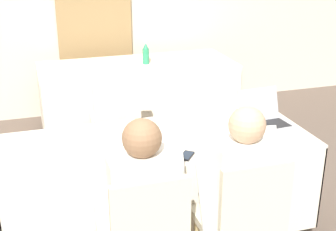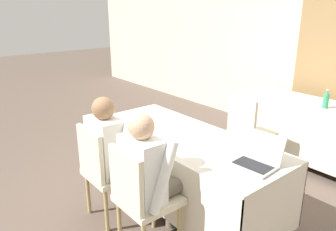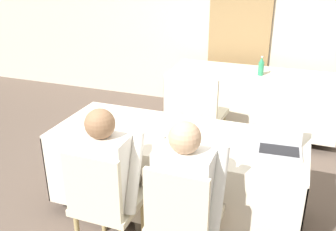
{
  "view_description": "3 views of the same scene",
  "coord_description": "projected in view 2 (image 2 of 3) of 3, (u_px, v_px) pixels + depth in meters",
  "views": [
    {
      "loc": [
        -0.78,
        -2.73,
        2.02
      ],
      "look_at": [
        0.0,
        -0.21,
        0.99
      ],
      "focal_mm": 50.0,
      "sensor_mm": 36.0,
      "label": 1
    },
    {
      "loc": [
        2.13,
        -1.96,
        1.92
      ],
      "look_at": [
        0.0,
        -0.21,
        0.99
      ],
      "focal_mm": 35.0,
      "sensor_mm": 36.0,
      "label": 2
    },
    {
      "loc": [
        0.88,
        -2.58,
        2.07
      ],
      "look_at": [
        0.0,
        -0.21,
        0.99
      ],
      "focal_mm": 40.0,
      "sensor_mm": 36.0,
      "label": 3
    }
  ],
  "objects": [
    {
      "name": "conference_table_far",
      "position": [
        316.0,
        119.0,
        4.09
      ],
      "size": [
        2.05,
        0.83,
        0.74
      ],
      "color": "beige",
      "rests_on": "ground_plane"
    },
    {
      "name": "water_bottle",
      "position": [
        326.0,
        100.0,
        3.93
      ],
      "size": [
        0.07,
        0.07,
        0.23
      ],
      "color": "#288456",
      "rests_on": "conference_table_far"
    },
    {
      "name": "paper_centre_table",
      "position": [
        162.0,
        130.0,
        3.27
      ],
      "size": [
        0.23,
        0.31,
        0.0
      ],
      "rotation": [
        0.0,
        0.0,
        -0.06
      ],
      "color": "white",
      "rests_on": "conference_table_near"
    },
    {
      "name": "chair_near_right",
      "position": [
        140.0,
        195.0,
        2.55
      ],
      "size": [
        0.44,
        0.44,
        0.92
      ],
      "rotation": [
        0.0,
        0.0,
        3.14
      ],
      "color": "tan",
      "rests_on": "ground_plane"
    },
    {
      "name": "chair_near_left",
      "position": [
        105.0,
        169.0,
        2.96
      ],
      "size": [
        0.44,
        0.44,
        0.92
      ],
      "rotation": [
        0.0,
        0.0,
        3.14
      ],
      "color": "tan",
      "rests_on": "ground_plane"
    },
    {
      "name": "person_checkered_shirt",
      "position": [
        114.0,
        150.0,
        2.97
      ],
      "size": [
        0.5,
        0.52,
        1.18
      ],
      "rotation": [
        0.0,
        0.0,
        3.14
      ],
      "color": "#665B4C",
      "rests_on": "ground_plane"
    },
    {
      "name": "curtain_panel",
      "position": [
        327.0,
        51.0,
        4.5
      ],
      "size": [
        0.85,
        0.04,
        2.65
      ],
      "color": "olive",
      "rests_on": "ground_plane"
    },
    {
      "name": "laptop",
      "position": [
        256.0,
        160.0,
        2.53
      ],
      "size": [
        0.34,
        0.33,
        0.24
      ],
      "rotation": [
        0.0,
        0.0,
        0.07
      ],
      "color": "#99999E",
      "rests_on": "conference_table_near"
    },
    {
      "name": "wall_back",
      "position": [
        329.0,
        49.0,
        4.53
      ],
      "size": [
        12.0,
        0.06,
        2.7
      ],
      "color": "beige",
      "rests_on": "ground_plane"
    },
    {
      "name": "conference_table_near",
      "position": [
        185.0,
        152.0,
        3.17
      ],
      "size": [
        2.05,
        0.83,
        0.74
      ],
      "color": "beige",
      "rests_on": "ground_plane"
    },
    {
      "name": "ground_plane",
      "position": [
        184.0,
        203.0,
        3.35
      ],
      "size": [
        24.0,
        24.0,
        0.0
      ],
      "primitive_type": "plane",
      "color": "brown"
    },
    {
      "name": "chair_far_spare",
      "position": [
        248.0,
        129.0,
        3.9
      ],
      "size": [
        0.47,
        0.47,
        0.92
      ],
      "rotation": [
        0.0,
        0.0,
        3.07
      ],
      "color": "tan",
      "rests_on": "ground_plane"
    },
    {
      "name": "person_white_shirt",
      "position": [
        151.0,
        173.0,
        2.56
      ],
      "size": [
        0.5,
        0.52,
        1.18
      ],
      "rotation": [
        0.0,
        0.0,
        3.14
      ],
      "color": "#665B4C",
      "rests_on": "ground_plane"
    },
    {
      "name": "paper_beside_laptop",
      "position": [
        164.0,
        118.0,
        3.6
      ],
      "size": [
        0.32,
        0.36,
        0.0
      ],
      "rotation": [
        0.0,
        0.0,
        0.46
      ],
      "color": "white",
      "rests_on": "conference_table_near"
    },
    {
      "name": "cell_phone",
      "position": [
        167.0,
        147.0,
        2.87
      ],
      "size": [
        0.13,
        0.14,
        0.01
      ],
      "rotation": [
        0.0,
        0.0,
        -0.67
      ],
      "color": "black",
      "rests_on": "conference_table_near"
    }
  ]
}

